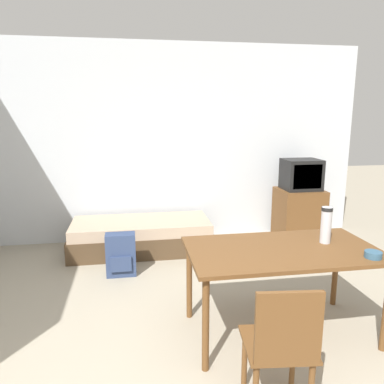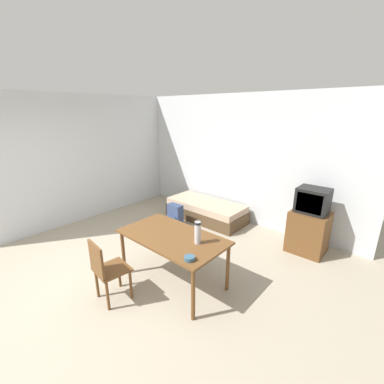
{
  "view_description": "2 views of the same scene",
  "coord_description": "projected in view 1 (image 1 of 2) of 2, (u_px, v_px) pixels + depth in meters",
  "views": [
    {
      "loc": [
        -0.41,
        -1.58,
        1.77
      ],
      "look_at": [
        0.16,
        1.82,
        1.04
      ],
      "focal_mm": 35.0,
      "sensor_mm": 36.0,
      "label": 1
    },
    {
      "loc": [
        3.04,
        -1.16,
        2.37
      ],
      "look_at": [
        0.26,
        2.0,
        1.02
      ],
      "focal_mm": 24.0,
      "sensor_mm": 36.0,
      "label": 2
    }
  ],
  "objects": [
    {
      "name": "wooden_chair",
      "position": [
        282.0,
        345.0,
        2.12
      ],
      "size": [
        0.44,
        0.44,
        0.86
      ],
      "color": "brown",
      "rests_on": "ground_plane"
    },
    {
      "name": "tv",
      "position": [
        299.0,
        204.0,
        5.21
      ],
      "size": [
        0.6,
        0.54,
        1.15
      ],
      "color": "brown",
      "rests_on": "ground_plane"
    },
    {
      "name": "wall_back",
      "position": [
        159.0,
        144.0,
        5.17
      ],
      "size": [
        5.71,
        0.06,
        2.7
      ],
      "color": "silver",
      "rests_on": "ground_plane"
    },
    {
      "name": "mate_bowl",
      "position": [
        373.0,
        255.0,
        2.74
      ],
      "size": [
        0.12,
        0.12,
        0.05
      ],
      "color": "#335670",
      "rests_on": "dining_table"
    },
    {
      "name": "daybed",
      "position": [
        141.0,
        236.0,
        4.87
      ],
      "size": [
        1.81,
        0.79,
        0.4
      ],
      "color": "#4C3823",
      "rests_on": "ground_plane"
    },
    {
      "name": "thermos_flask",
      "position": [
        326.0,
        223.0,
        3.03
      ],
      "size": [
        0.09,
        0.09,
        0.3
      ],
      "color": "#B7B7BC",
      "rests_on": "dining_table"
    },
    {
      "name": "dining_table",
      "position": [
        282.0,
        257.0,
        2.94
      ],
      "size": [
        1.49,
        0.83,
        0.73
      ],
      "color": "brown",
      "rests_on": "ground_plane"
    },
    {
      "name": "backpack",
      "position": [
        121.0,
        255.0,
        4.12
      ],
      "size": [
        0.32,
        0.2,
        0.48
      ],
      "color": "navy",
      "rests_on": "ground_plane"
    }
  ]
}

